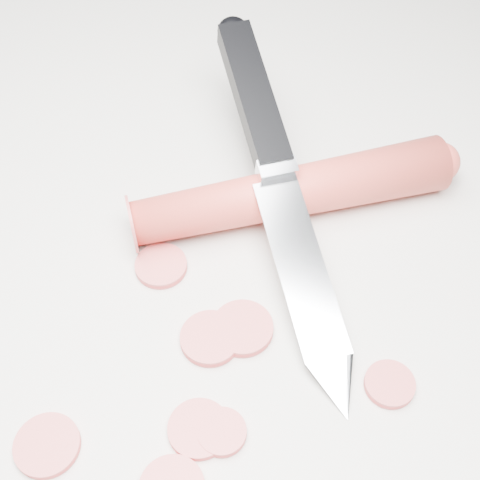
% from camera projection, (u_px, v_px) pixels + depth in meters
% --- Properties ---
extents(ground, '(2.40, 2.40, 0.00)m').
position_uv_depth(ground, '(251.00, 331.00, 0.42)').
color(ground, beige).
rests_on(ground, ground).
extents(carrot, '(0.21, 0.16, 0.04)m').
position_uv_depth(carrot, '(291.00, 192.00, 0.47)').
color(carrot, red).
rests_on(carrot, ground).
extents(carrot_slice_0, '(0.04, 0.04, 0.01)m').
position_uv_depth(carrot_slice_0, '(47.00, 445.00, 0.38)').
color(carrot_slice_0, '#C24846').
rests_on(carrot_slice_0, ground).
extents(carrot_slice_2, '(0.04, 0.04, 0.01)m').
position_uv_depth(carrot_slice_2, '(210.00, 338.00, 0.42)').
color(carrot_slice_2, '#C24846').
rests_on(carrot_slice_2, ground).
extents(carrot_slice_3, '(0.03, 0.03, 0.01)m').
position_uv_depth(carrot_slice_3, '(222.00, 432.00, 0.38)').
color(carrot_slice_3, '#C24846').
rests_on(carrot_slice_3, ground).
extents(carrot_slice_4, '(0.03, 0.03, 0.01)m').
position_uv_depth(carrot_slice_4, '(390.00, 384.00, 0.40)').
color(carrot_slice_4, '#C24846').
rests_on(carrot_slice_4, ground).
extents(carrot_slice_5, '(0.04, 0.04, 0.01)m').
position_uv_depth(carrot_slice_5, '(161.00, 266.00, 0.45)').
color(carrot_slice_5, '#C24846').
rests_on(carrot_slice_5, ground).
extents(carrot_slice_6, '(0.04, 0.04, 0.01)m').
position_uv_depth(carrot_slice_6, '(199.00, 429.00, 0.38)').
color(carrot_slice_6, '#C24846').
rests_on(carrot_slice_6, ground).
extents(carrot_slice_7, '(0.04, 0.04, 0.01)m').
position_uv_depth(carrot_slice_7, '(242.00, 328.00, 0.42)').
color(carrot_slice_7, '#C24846').
rests_on(carrot_slice_7, ground).
extents(kitchen_knife, '(0.19, 0.26, 0.08)m').
position_uv_depth(kitchen_knife, '(284.00, 189.00, 0.44)').
color(kitchen_knife, silver).
rests_on(kitchen_knife, ground).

